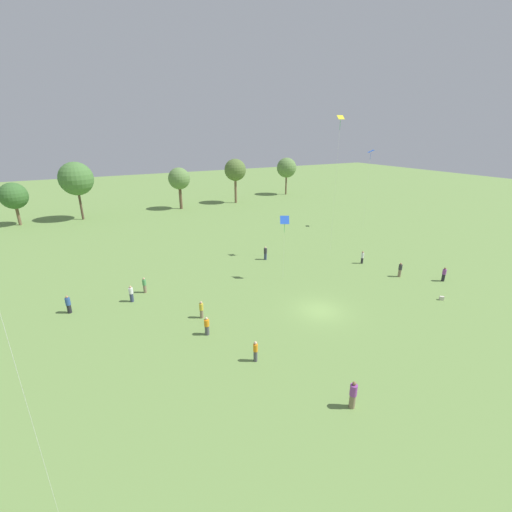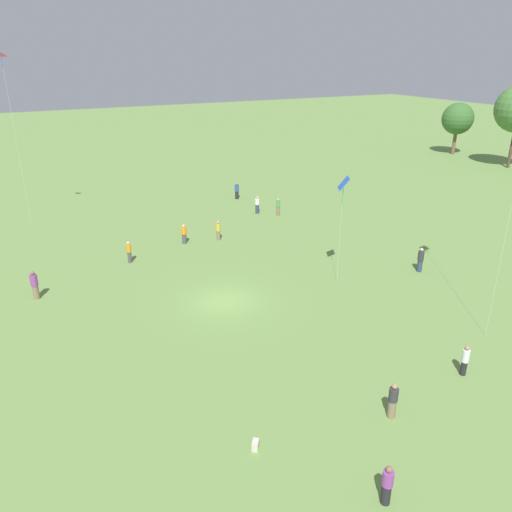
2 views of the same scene
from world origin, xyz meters
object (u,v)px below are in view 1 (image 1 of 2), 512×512
object	(u,v)px
person_4	(255,351)
kite_1	(371,154)
person_0	(362,257)
kite_2	(285,222)
person_1	(131,294)
person_6	(353,395)
person_9	(144,285)
person_2	(207,326)
person_5	(400,270)
person_8	(68,304)
person_10	(444,274)
person_3	(265,253)
kite_0	(340,129)
picnic_bag_0	(442,298)
person_7	(201,310)

from	to	relation	value
person_4	kite_1	bearing A→B (deg)	-103.59
person_0	kite_2	xyz separation A→B (m)	(-11.62, 0.77, 5.98)
person_1	person_4	xyz separation A→B (m)	(6.51, -14.24, 0.01)
kite_1	kite_2	size ratio (longest dim) A/B	1.78
person_6	person_9	world-z (taller)	person_6
person_1	kite_1	distance (m)	44.26
person_2	person_9	world-z (taller)	person_9
kite_2	kite_1	bearing A→B (deg)	99.38
person_5	person_4	bearing A→B (deg)	163.33
person_8	kite_2	xyz separation A→B (m)	(22.09, -2.74, 5.94)
kite_2	person_10	bearing A→B (deg)	42.06
person_1	person_6	bearing A→B (deg)	16.81
person_1	person_9	distance (m)	2.15
person_3	kite_0	bearing A→B (deg)	-3.42
person_0	person_2	size ratio (longest dim) A/B	1.00
person_4	person_5	size ratio (longest dim) A/B	0.98
person_10	kite_1	size ratio (longest dim) A/B	0.13
person_4	person_5	xyz separation A→B (m)	(22.38, 5.87, 0.00)
person_6	person_8	distance (m)	26.36
person_1	kite_0	distance (m)	30.46
person_9	person_0	bearing A→B (deg)	39.02
person_0	person_1	bearing A→B (deg)	-51.52
person_9	person_6	bearing A→B (deg)	-21.58
person_2	person_6	world-z (taller)	person_6
kite_1	kite_2	distance (m)	28.51
person_4	person_10	distance (m)	25.89
person_6	person_8	xyz separation A→B (m)	(-15.23, 21.51, -0.08)
person_3	picnic_bag_0	size ratio (longest dim) A/B	3.81
person_7	kite_0	bearing A→B (deg)	-154.31
person_6	person_1	bearing A→B (deg)	27.41
kite_0	kite_2	distance (m)	14.01
person_0	person_7	size ratio (longest dim) A/B	0.99
kite_1	picnic_bag_0	world-z (taller)	kite_1
person_4	kite_1	xyz separation A→B (m)	(34.94, 24.52, 11.64)
person_6	kite_0	distance (m)	31.58
person_3	person_10	size ratio (longest dim) A/B	1.09
person_6	person_10	bearing A→B (deg)	-64.41
person_10	kite_2	world-z (taller)	kite_2
kite_1	person_2	bearing A→B (deg)	13.55
person_3	person_7	distance (m)	16.39
person_5	person_8	size ratio (longest dim) A/B	0.98
person_9	picnic_bag_0	world-z (taller)	person_9
person_5	person_6	size ratio (longest dim) A/B	0.90
person_4	picnic_bag_0	bearing A→B (deg)	-139.41
person_3	person_9	bearing A→B (deg)	-153.83
picnic_bag_0	person_3	bearing A→B (deg)	118.43
person_1	kite_1	bearing A→B (deg)	96.17
person_2	person_9	xyz separation A→B (m)	(-2.99, 10.66, 0.04)
person_1	person_7	bearing A→B (deg)	31.10
person_3	kite_1	size ratio (longest dim) A/B	0.14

